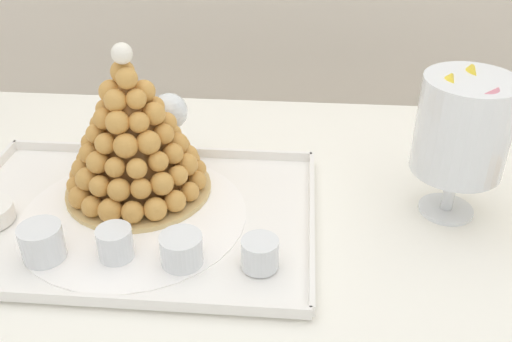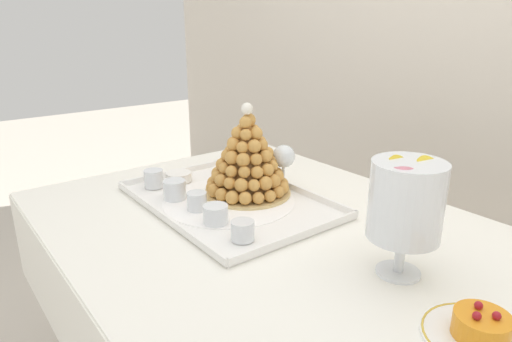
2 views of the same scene
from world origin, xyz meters
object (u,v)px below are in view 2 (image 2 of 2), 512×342
at_px(fruit_tart_plate, 480,331).
at_px(dessert_cup_right, 243,231).
at_px(croquembouche, 247,160).
at_px(dessert_cup_left, 154,179).
at_px(creme_brulee_ramekin, 179,176).
at_px(dessert_cup_mid_left, 175,190).
at_px(macaron_goblet, 406,202).
at_px(dessert_cup_mid_right, 216,215).
at_px(dessert_cup_centre, 197,202).
at_px(wine_glass, 284,158).
at_px(serving_tray, 228,201).

bearing_deg(fruit_tart_plate, dessert_cup_right, -167.89).
distance_m(croquembouche, dessert_cup_left, 0.30).
bearing_deg(creme_brulee_ramekin, dessert_cup_right, -9.49).
xyz_separation_m(dessert_cup_mid_left, creme_brulee_ramekin, (-0.13, 0.08, -0.01)).
relative_size(croquembouche, macaron_goblet, 1.07).
height_order(macaron_goblet, fruit_tart_plate, macaron_goblet).
height_order(dessert_cup_mid_right, dessert_cup_right, same).
relative_size(dessert_cup_left, dessert_cup_right, 1.05).
bearing_deg(creme_brulee_ramekin, dessert_cup_centre, -16.84).
relative_size(dessert_cup_right, wine_glass, 0.38).
bearing_deg(serving_tray, dessert_cup_left, -152.45).
bearing_deg(macaron_goblet, dessert_cup_left, -166.10).
relative_size(croquembouche, dessert_cup_mid_right, 4.24).
bearing_deg(dessert_cup_left, fruit_tart_plate, 7.18).
bearing_deg(fruit_tart_plate, dessert_cup_mid_right, -170.06).
bearing_deg(fruit_tart_plate, serving_tray, -179.91).
distance_m(dessert_cup_centre, dessert_cup_right, 0.21).
height_order(serving_tray, fruit_tart_plate, fruit_tart_plate).
bearing_deg(macaron_goblet, dessert_cup_mid_left, -163.94).
bearing_deg(creme_brulee_ramekin, dessert_cup_mid_right, -12.72).
height_order(fruit_tart_plate, wine_glass, wine_glass).
height_order(dessert_cup_centre, wine_glass, wine_glass).
height_order(dessert_cup_left, macaron_goblet, macaron_goblet).
relative_size(serving_tray, fruit_tart_plate, 3.21).
bearing_deg(dessert_cup_right, wine_glass, 123.25).
relative_size(serving_tray, dessert_cup_mid_right, 9.40).
bearing_deg(dessert_cup_right, dessert_cup_centre, 178.81).
bearing_deg(macaron_goblet, dessert_cup_centre, -161.89).
height_order(serving_tray, dessert_cup_left, dessert_cup_left).
xyz_separation_m(dessert_cup_mid_right, macaron_goblet, (0.42, 0.17, 0.13)).
relative_size(dessert_cup_right, fruit_tart_plate, 0.30).
relative_size(serving_tray, dessert_cup_left, 10.32).
bearing_deg(wine_glass, creme_brulee_ramekin, -141.15).
bearing_deg(serving_tray, dessert_cup_mid_left, -132.45).
relative_size(serving_tray, wine_glass, 4.06).
bearing_deg(dessert_cup_right, dessert_cup_mid_left, -178.96).
xyz_separation_m(serving_tray, creme_brulee_ramekin, (-0.23, -0.03, 0.02)).
distance_m(serving_tray, fruit_tart_plate, 0.72).
bearing_deg(croquembouche, dessert_cup_mid_right, -58.34).
xyz_separation_m(creme_brulee_ramekin, wine_glass, (0.26, 0.21, 0.08)).
relative_size(creme_brulee_ramekin, wine_glass, 0.55).
distance_m(creme_brulee_ramekin, wine_glass, 0.34).
bearing_deg(dessert_cup_centre, wine_glass, 84.22).
distance_m(serving_tray, dessert_cup_mid_right, 0.15).
distance_m(serving_tray, creme_brulee_ramekin, 0.23).
xyz_separation_m(croquembouche, dessert_cup_mid_left, (-0.09, -0.19, -0.08)).
distance_m(dessert_cup_centre, wine_glass, 0.29).
relative_size(dessert_cup_mid_right, fruit_tart_plate, 0.34).
xyz_separation_m(croquembouche, fruit_tart_plate, (0.73, -0.07, -0.10)).
relative_size(croquembouche, wine_glass, 1.83).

